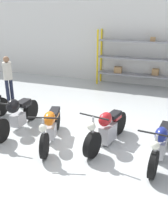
{
  "coord_description": "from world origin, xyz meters",
  "views": [
    {
      "loc": [
        2.19,
        -5.13,
        3.06
      ],
      "look_at": [
        0.0,
        0.4,
        0.7
      ],
      "focal_mm": 40.0,
      "sensor_mm": 36.0,
      "label": 1
    }
  ],
  "objects_px": {
    "motorcycle_black": "(16,115)",
    "person_browsing": "(8,75)",
    "motorcycle_orange": "(51,125)",
    "motorcycle_red": "(107,129)",
    "shelving_rack": "(141,60)",
    "motorcycle_blue": "(161,143)"
  },
  "relations": [
    {
      "from": "motorcycle_black",
      "to": "person_browsing",
      "type": "height_order",
      "value": "person_browsing"
    },
    {
      "from": "motorcycle_orange",
      "to": "motorcycle_red",
      "type": "bearing_deg",
      "value": 89.64
    },
    {
      "from": "motorcycle_black",
      "to": "person_browsing",
      "type": "relative_size",
      "value": 1.32
    },
    {
      "from": "shelving_rack",
      "to": "motorcycle_black",
      "type": "distance_m",
      "value": 6.31
    },
    {
      "from": "motorcycle_red",
      "to": "motorcycle_blue",
      "type": "bearing_deg",
      "value": 89.86
    },
    {
      "from": "shelving_rack",
      "to": "motorcycle_blue",
      "type": "relative_size",
      "value": 1.96
    },
    {
      "from": "motorcycle_orange",
      "to": "motorcycle_red",
      "type": "distance_m",
      "value": 1.4
    },
    {
      "from": "motorcycle_black",
      "to": "shelving_rack",
      "type": "bearing_deg",
      "value": 154.88
    },
    {
      "from": "motorcycle_blue",
      "to": "person_browsing",
      "type": "xyz_separation_m",
      "value": [
        -5.7,
        2.21,
        0.55
      ]
    },
    {
      "from": "motorcycle_orange",
      "to": "motorcycle_red",
      "type": "relative_size",
      "value": 0.99
    },
    {
      "from": "shelving_rack",
      "to": "motorcycle_red",
      "type": "height_order",
      "value": "shelving_rack"
    },
    {
      "from": "shelving_rack",
      "to": "motorcycle_orange",
      "type": "xyz_separation_m",
      "value": [
        -1.16,
        -6.07,
        -0.73
      ]
    },
    {
      "from": "motorcycle_red",
      "to": "person_browsing",
      "type": "relative_size",
      "value": 1.25
    },
    {
      "from": "shelving_rack",
      "to": "motorcycle_black",
      "type": "bearing_deg",
      "value": -112.45
    },
    {
      "from": "shelving_rack",
      "to": "motorcycle_blue",
      "type": "bearing_deg",
      "value": -75.87
    },
    {
      "from": "motorcycle_black",
      "to": "motorcycle_red",
      "type": "bearing_deg",
      "value": 90.07
    },
    {
      "from": "motorcycle_blue",
      "to": "person_browsing",
      "type": "relative_size",
      "value": 1.25
    },
    {
      "from": "person_browsing",
      "to": "motorcycle_red",
      "type": "bearing_deg",
      "value": 173.15
    },
    {
      "from": "motorcycle_orange",
      "to": "person_browsing",
      "type": "relative_size",
      "value": 1.24
    },
    {
      "from": "motorcycle_black",
      "to": "person_browsing",
      "type": "distance_m",
      "value": 2.81
    },
    {
      "from": "motorcycle_black",
      "to": "motorcycle_blue",
      "type": "relative_size",
      "value": 1.06
    },
    {
      "from": "motorcycle_black",
      "to": "motorcycle_orange",
      "type": "bearing_deg",
      "value": 74.71
    }
  ]
}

